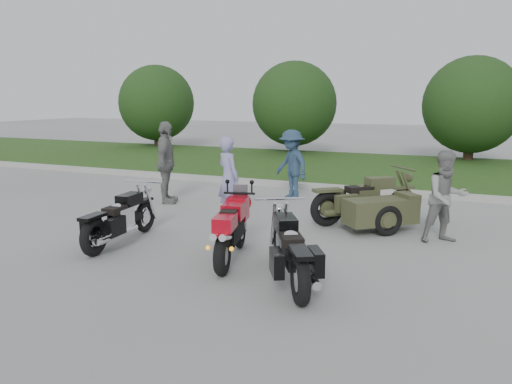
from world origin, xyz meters
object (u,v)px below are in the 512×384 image
at_px(sportbike_red, 231,228).
at_px(person_grey, 446,197).
at_px(person_stripe, 228,177).
at_px(person_denim, 292,164).
at_px(person_back, 166,163).
at_px(cruiser_left, 119,221).
at_px(cruiser_right, 291,253).
at_px(cruiser_sidecar, 372,207).

bearing_deg(sportbike_red, person_grey, 25.11).
xyz_separation_m(person_stripe, person_grey, (4.26, -0.15, -0.05)).
xyz_separation_m(person_denim, person_back, (-2.54, -1.70, 0.12)).
distance_m(person_denim, person_back, 3.06).
distance_m(person_grey, person_back, 6.31).
bearing_deg(person_back, cruiser_left, 176.00).
xyz_separation_m(person_grey, person_denim, (-3.71, 2.56, 0.05)).
xyz_separation_m(cruiser_left, person_back, (-1.15, 3.23, 0.55)).
distance_m(cruiser_right, person_stripe, 3.98).
bearing_deg(person_back, person_denim, -79.77).
xyz_separation_m(sportbike_red, cruiser_right, (1.15, -0.55, -0.10)).
bearing_deg(cruiser_right, cruiser_left, 140.19).
height_order(sportbike_red, cruiser_left, sportbike_red).
distance_m(cruiser_left, person_stripe, 2.69).
height_order(cruiser_right, person_back, person_back).
relative_size(sportbike_red, cruiser_sidecar, 0.90).
xyz_separation_m(person_stripe, person_back, (-1.99, 0.71, 0.12)).
bearing_deg(cruiser_sidecar, person_grey, 31.66).
bearing_deg(person_grey, person_back, 139.58).
height_order(person_grey, person_back, person_back).
bearing_deg(person_denim, person_grey, -0.13).
distance_m(cruiser_sidecar, person_grey, 1.43).
bearing_deg(sportbike_red, person_stripe, 103.00).
height_order(cruiser_left, person_denim, person_denim).
bearing_deg(cruiser_right, person_stripe, 98.68).
height_order(cruiser_sidecar, person_grey, person_grey).
bearing_deg(person_grey, cruiser_right, -153.80).
relative_size(person_denim, person_back, 0.88).
bearing_deg(person_denim, cruiser_right, -36.30).
xyz_separation_m(person_grey, person_back, (-6.25, 0.87, 0.17)).
bearing_deg(cruiser_right, sportbike_red, 124.92).
distance_m(cruiser_sidecar, person_stripe, 2.98).
bearing_deg(person_denim, person_back, -111.72).
height_order(cruiser_right, cruiser_sidecar, cruiser_sidecar).
bearing_deg(person_stripe, cruiser_sidecar, -141.91).
xyz_separation_m(sportbike_red, cruiser_sidecar, (1.62, 2.81, -0.10)).
bearing_deg(person_stripe, person_grey, -148.92).
bearing_deg(cruiser_right, person_back, 109.66).
bearing_deg(person_stripe, sportbike_red, 150.29).
xyz_separation_m(sportbike_red, cruiser_left, (-2.16, 0.04, -0.11)).
relative_size(cruiser_right, person_grey, 1.24).
relative_size(person_grey, person_denim, 0.94).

